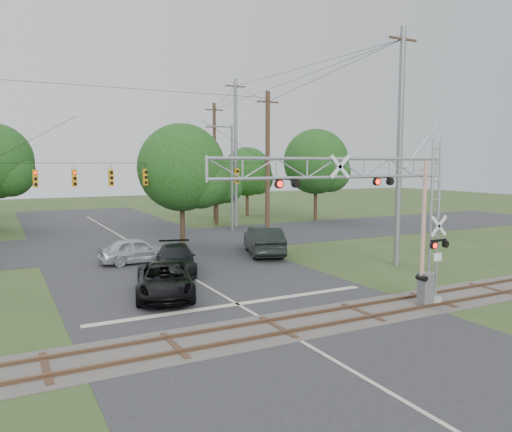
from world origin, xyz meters
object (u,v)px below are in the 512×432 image
sedan_silver (137,250)px  pickup_black (165,280)px  crossing_gantry (378,206)px  streetlight (230,172)px  traffic_signal_span (158,170)px  car_dark (176,259)px

sedan_silver → pickup_black: bearing=173.8°
crossing_gantry → streetlight: bearing=78.3°
traffic_signal_span → car_dark: 8.69m
crossing_gantry → car_dark: 12.72m
pickup_black → traffic_signal_span: bearing=90.1°
traffic_signal_span → sedan_silver: (-2.43, -3.50, -4.85)m
car_dark → streetlight: size_ratio=0.55×
pickup_black → car_dark: size_ratio=1.04×
crossing_gantry → traffic_signal_span: size_ratio=0.57×
crossing_gantry → sedan_silver: (-5.91, 14.86, -3.64)m
traffic_signal_span → car_dark: size_ratio=3.67×
pickup_black → sedan_silver: sedan_silver is taller
crossing_gantry → streetlight: 26.27m
pickup_black → crossing_gantry: bearing=-28.8°
car_dark → streetlight: streetlight is taller
crossing_gantry → pickup_black: crossing_gantry is taller
traffic_signal_span → streetlight: traffic_signal_span is taller
pickup_black → car_dark: bearing=81.6°
traffic_signal_span → streetlight: bearing=39.8°
crossing_gantry → streetlight: streetlight is taller
pickup_black → streetlight: (12.09, 19.10, 4.56)m
crossing_gantry → pickup_black: size_ratio=2.01×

